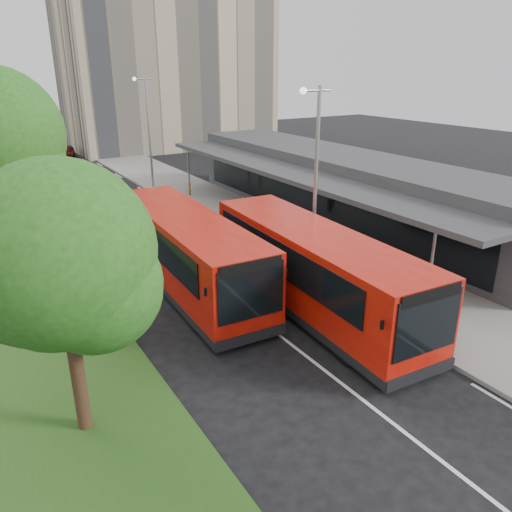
{
  "coord_description": "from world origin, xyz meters",
  "views": [
    {
      "loc": [
        -8.7,
        -14.32,
        8.89
      ],
      "look_at": [
        1.32,
        2.1,
        1.5
      ],
      "focal_mm": 35.0,
      "sensor_mm": 36.0,
      "label": 1
    }
  ],
  "objects_px": {
    "lamp_post_near": "(314,172)",
    "litter_bin": "(246,219)",
    "car_near": "(67,152)",
    "car_far": "(28,146)",
    "bollard": "(190,189)",
    "tree_near": "(61,266)",
    "bus_second": "(187,252)",
    "lamp_post_far": "(148,125)",
    "bus_main": "(314,271)"
  },
  "relations": [
    {
      "from": "lamp_post_far",
      "to": "car_near",
      "type": "xyz_separation_m",
      "value": [
        -2.65,
        17.33,
        -4.09
      ]
    },
    {
      "from": "lamp_post_near",
      "to": "litter_bin",
      "type": "xyz_separation_m",
      "value": [
        1.17,
        7.72,
        -4.18
      ]
    },
    {
      "from": "bus_main",
      "to": "car_near",
      "type": "height_order",
      "value": "bus_main"
    },
    {
      "from": "bus_second",
      "to": "car_far",
      "type": "relative_size",
      "value": 2.9
    },
    {
      "from": "bollard",
      "to": "car_near",
      "type": "xyz_separation_m",
      "value": [
        -4.01,
        21.31,
        0.01
      ]
    },
    {
      "from": "bus_main",
      "to": "bus_second",
      "type": "xyz_separation_m",
      "value": [
        -3.23,
        4.38,
        -0.01
      ]
    },
    {
      "from": "bus_main",
      "to": "litter_bin",
      "type": "relative_size",
      "value": 14.69
    },
    {
      "from": "bus_main",
      "to": "litter_bin",
      "type": "bearing_deg",
      "value": 76.56
    },
    {
      "from": "litter_bin",
      "to": "bus_main",
      "type": "bearing_deg",
      "value": -106.67
    },
    {
      "from": "lamp_post_far",
      "to": "car_far",
      "type": "distance_m",
      "value": 24.22
    },
    {
      "from": "tree_near",
      "to": "lamp_post_near",
      "type": "relative_size",
      "value": 0.89
    },
    {
      "from": "lamp_post_near",
      "to": "car_near",
      "type": "relative_size",
      "value": 2.16
    },
    {
      "from": "lamp_post_near",
      "to": "litter_bin",
      "type": "relative_size",
      "value": 10.27
    },
    {
      "from": "bus_second",
      "to": "car_far",
      "type": "bearing_deg",
      "value": 92.59
    },
    {
      "from": "tree_near",
      "to": "bus_second",
      "type": "xyz_separation_m",
      "value": [
        5.96,
        6.65,
        -2.94
      ]
    },
    {
      "from": "bollard",
      "to": "car_near",
      "type": "distance_m",
      "value": 21.68
    },
    {
      "from": "bus_main",
      "to": "bollard",
      "type": "relative_size",
      "value": 12.19
    },
    {
      "from": "car_near",
      "to": "car_far",
      "type": "height_order",
      "value": "car_far"
    },
    {
      "from": "lamp_post_far",
      "to": "bollard",
      "type": "xyz_separation_m",
      "value": [
        1.36,
        -3.98,
        -4.1
      ]
    },
    {
      "from": "lamp_post_near",
      "to": "car_far",
      "type": "relative_size",
      "value": 2.05
    },
    {
      "from": "car_far",
      "to": "tree_near",
      "type": "bearing_deg",
      "value": -75.4
    },
    {
      "from": "bus_main",
      "to": "car_near",
      "type": "xyz_separation_m",
      "value": [
        -0.71,
        40.01,
        -1.01
      ]
    },
    {
      "from": "lamp_post_near",
      "to": "bollard",
      "type": "relative_size",
      "value": 8.52
    },
    {
      "from": "tree_near",
      "to": "litter_bin",
      "type": "height_order",
      "value": "tree_near"
    },
    {
      "from": "car_near",
      "to": "litter_bin",
      "type": "bearing_deg",
      "value": -67.72
    },
    {
      "from": "lamp_post_far",
      "to": "bus_second",
      "type": "xyz_separation_m",
      "value": [
        -5.17,
        -18.3,
        -3.09
      ]
    },
    {
      "from": "lamp_post_far",
      "to": "bollard",
      "type": "height_order",
      "value": "lamp_post_far"
    },
    {
      "from": "bus_main",
      "to": "car_far",
      "type": "xyz_separation_m",
      "value": [
        -3.45,
        45.93,
        -1.0
      ]
    },
    {
      "from": "lamp_post_far",
      "to": "car_far",
      "type": "xyz_separation_m",
      "value": [
        -5.39,
        23.26,
        -4.07
      ]
    },
    {
      "from": "bus_main",
      "to": "car_far",
      "type": "bearing_deg",
      "value": 97.52
    },
    {
      "from": "bollard",
      "to": "car_far",
      "type": "relative_size",
      "value": 0.24
    },
    {
      "from": "lamp_post_far",
      "to": "car_far",
      "type": "height_order",
      "value": "lamp_post_far"
    },
    {
      "from": "bus_second",
      "to": "car_near",
      "type": "bearing_deg",
      "value": 88.24
    },
    {
      "from": "bus_second",
      "to": "bollard",
      "type": "height_order",
      "value": "bus_second"
    },
    {
      "from": "tree_near",
      "to": "lamp_post_near",
      "type": "xyz_separation_m",
      "value": [
        11.13,
        4.95,
        0.14
      ]
    },
    {
      "from": "bollard",
      "to": "car_near",
      "type": "height_order",
      "value": "car_near"
    },
    {
      "from": "bus_main",
      "to": "car_near",
      "type": "relative_size",
      "value": 3.09
    },
    {
      "from": "car_near",
      "to": "lamp_post_far",
      "type": "bearing_deg",
      "value": -66.38
    },
    {
      "from": "tree_near",
      "to": "car_near",
      "type": "xyz_separation_m",
      "value": [
        8.48,
        42.28,
        -3.94
      ]
    },
    {
      "from": "car_far",
      "to": "bollard",
      "type": "bearing_deg",
      "value": -54.68
    },
    {
      "from": "lamp_post_far",
      "to": "bus_second",
      "type": "relative_size",
      "value": 0.71
    },
    {
      "from": "car_near",
      "to": "bollard",
      "type": "bearing_deg",
      "value": -64.41
    },
    {
      "from": "bus_second",
      "to": "bollard",
      "type": "distance_m",
      "value": 15.77
    },
    {
      "from": "litter_bin",
      "to": "bollard",
      "type": "bearing_deg",
      "value": 88.67
    },
    {
      "from": "tree_near",
      "to": "lamp_post_far",
      "type": "relative_size",
      "value": 0.89
    },
    {
      "from": "lamp_post_far",
      "to": "litter_bin",
      "type": "bearing_deg",
      "value": -84.55
    },
    {
      "from": "lamp_post_near",
      "to": "car_near",
      "type": "height_order",
      "value": "lamp_post_near"
    },
    {
      "from": "tree_near",
      "to": "car_far",
      "type": "xyz_separation_m",
      "value": [
        5.74,
        48.2,
        -3.93
      ]
    },
    {
      "from": "lamp_post_far",
      "to": "car_far",
      "type": "bearing_deg",
      "value": 103.05
    },
    {
      "from": "lamp_post_far",
      "to": "bus_main",
      "type": "height_order",
      "value": "lamp_post_far"
    }
  ]
}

